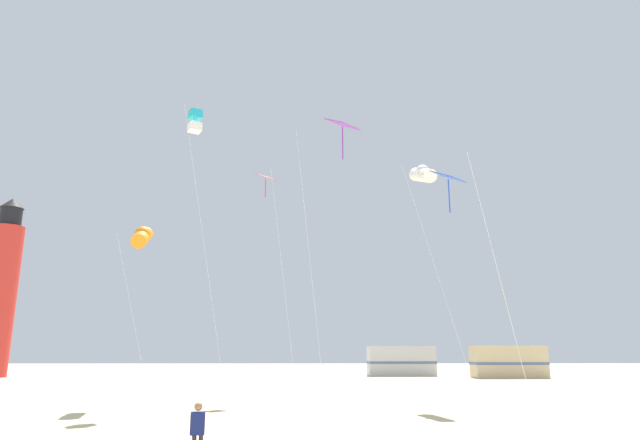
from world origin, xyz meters
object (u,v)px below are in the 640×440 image
kite_flyer_standing (198,426)px  kite_tube_white (423,174)px  kite_diamond_violet (340,136)px  lighthouse_distant (1,291)px  rv_van_tan (508,362)px  kite_tube_orange (142,237)px  rv_van_silver (401,361)px  kite_diamond_scarlet (267,186)px  kite_box_cyan (195,122)px  kite_diamond_blue (451,185)px

kite_flyer_standing → kite_tube_white: kite_tube_white is taller
kite_diamond_violet → lighthouse_distant: bearing=130.6°
kite_diamond_violet → rv_van_tan: kite_diamond_violet is taller
kite_tube_orange → rv_van_silver: kite_tube_orange is taller
kite_diamond_scarlet → rv_van_tan: 30.70m
lighthouse_distant → kite_diamond_scarlet: bearing=-39.9°
rv_van_tan → kite_box_cyan: bearing=-135.1°
kite_flyer_standing → rv_van_silver: rv_van_silver is taller
kite_diamond_scarlet → rv_van_tan: (20.07, 20.99, -9.94)m
kite_box_cyan → rv_van_tan: (23.51, 24.39, -12.33)m
kite_flyer_standing → kite_diamond_scarlet: size_ratio=0.10×
kite_tube_orange → lighthouse_distant: 33.65m
lighthouse_distant → rv_van_tan: (46.78, -1.32, -6.45)m
kite_diamond_violet → kite_tube_white: bearing=65.2°
kite_tube_orange → kite_tube_white: kite_tube_white is taller
kite_diamond_scarlet → kite_tube_white: size_ratio=1.02×
kite_box_cyan → rv_van_silver: 34.42m
kite_diamond_scarlet → rv_van_silver: bearing=66.3°
kite_tube_white → kite_diamond_blue: kite_tube_white is taller
kite_diamond_violet → kite_diamond_blue: 3.90m
kite_diamond_violet → kite_box_cyan: (-6.91, 9.55, 4.61)m
kite_diamond_scarlet → kite_tube_orange: size_ratio=1.45×
kite_tube_orange → rv_van_silver: size_ratio=1.28×
kite_flyer_standing → rv_van_tan: (20.23, 36.44, 0.78)m
kite_tube_white → rv_van_tan: kite_tube_white is taller
kite_diamond_violet → lighthouse_distant: 46.43m
kite_box_cyan → rv_van_tan: kite_box_cyan is taller
kite_tube_orange → rv_van_tan: size_ratio=1.29×
kite_diamond_scarlet → rv_van_tan: size_ratio=1.87×
lighthouse_distant → kite_box_cyan: bearing=-47.9°
kite_tube_white → rv_van_tan: size_ratio=1.83×
kite_tube_orange → kite_diamond_violet: size_ratio=0.86×
lighthouse_distant → rv_van_silver: size_ratio=2.57×
kite_diamond_scarlet → kite_diamond_blue: size_ratio=1.51×
kite_tube_white → kite_tube_orange: bearing=-175.4°
lighthouse_distant → kite_flyer_standing: bearing=-54.9°
kite_tube_orange → kite_tube_white: size_ratio=0.70×
kite_flyer_standing → kite_box_cyan: bearing=-83.2°
kite_flyer_standing → kite_tube_orange: bearing=-73.6°
rv_van_tan → kite_diamond_violet: bearing=-117.3°
kite_tube_orange → kite_tube_white: 14.22m
kite_diamond_scarlet → rv_van_silver: 29.33m
kite_diamond_blue → lighthouse_distant: size_ratio=0.48×
kite_diamond_violet → kite_diamond_scarlet: bearing=105.0°
kite_diamond_scarlet → kite_diamond_blue: 14.99m
kite_diamond_blue → kite_flyer_standing: bearing=-159.0°
kite_flyer_standing → kite_box_cyan: (-3.28, 12.04, 13.10)m
kite_box_cyan → kite_tube_white: bearing=3.3°
kite_diamond_blue → lighthouse_distant: lighthouse_distant is taller
kite_tube_white → kite_diamond_violet: bearing=-114.8°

